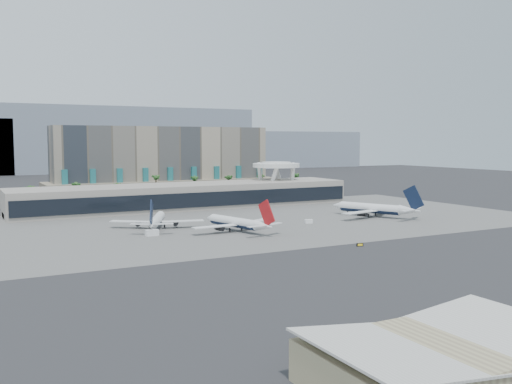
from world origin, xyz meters
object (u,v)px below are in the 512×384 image
service_vehicle_b (309,221)px  airliner_left (157,220)px  airliner_right (374,208)px  taxiway_sign (360,245)px  airliner_centre (237,222)px  service_vehicle_a (152,233)px

service_vehicle_b → airliner_left: bearing=-179.9°
airliner_right → taxiway_sign: airliner_right is taller
taxiway_sign → airliner_centre: bearing=124.5°
airliner_right → service_vehicle_b: size_ratio=12.94×
airliner_right → service_vehicle_b: bearing=161.3°
service_vehicle_a → service_vehicle_b: bearing=-1.8°
airliner_left → service_vehicle_b: (58.77, -16.19, -2.44)m
service_vehicle_a → service_vehicle_b: 65.79m
airliner_right → service_vehicle_a: 102.51m
service_vehicle_a → service_vehicle_b: size_ratio=1.46×
service_vehicle_a → airliner_left: bearing=64.6°
service_vehicle_b → taxiway_sign: 51.86m
airliner_left → service_vehicle_a: airliner_left is taller
airliner_right → service_vehicle_b: (-36.65, -3.41, -2.98)m
service_vehicle_b → airliner_centre: bearing=-157.2°
airliner_centre → service_vehicle_b: size_ratio=11.94×
airliner_centre → service_vehicle_a: size_ratio=8.19×
taxiway_sign → service_vehicle_a: bearing=145.7°
airliner_centre → airliner_right: 71.74m
airliner_left → service_vehicle_a: 17.47m
airliner_centre → service_vehicle_b: bearing=-7.2°
airliner_left → airliner_right: 96.27m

